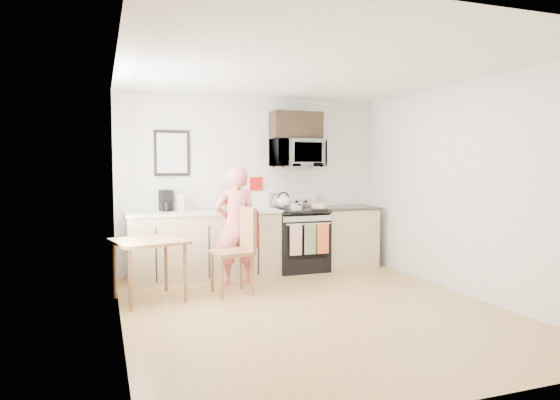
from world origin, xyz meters
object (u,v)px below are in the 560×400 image
object	(u,v)px
cake	(319,206)
person	(236,225)
microwave	(297,153)
chair	(243,238)
dining_table	(149,247)
range	(299,241)

from	to	relation	value
cake	person	bearing A→B (deg)	-163.88
microwave	chair	size ratio (longest dim) A/B	0.71
dining_table	chair	bearing A→B (deg)	-1.46
microwave	person	xyz separation A→B (m)	(-1.12, -0.63, -0.97)
range	cake	size ratio (longest dim) A/B	4.25
range	dining_table	world-z (taller)	range
microwave	cake	world-z (taller)	microwave
range	dining_table	xyz separation A→B (m)	(-2.28, -0.98, 0.20)
range	chair	bearing A→B (deg)	-138.88
range	microwave	xyz separation A→B (m)	(-0.00, 0.10, 1.32)
range	dining_table	bearing A→B (deg)	-156.83
person	cake	distance (m)	1.45
range	chair	xyz separation A→B (m)	(-1.15, -1.00, 0.25)
range	cake	xyz separation A→B (m)	(0.26, -0.13, 0.53)
dining_table	person	bearing A→B (deg)	21.18
microwave	dining_table	bearing A→B (deg)	-154.64
chair	cake	distance (m)	1.69
chair	cake	xyz separation A→B (m)	(1.41, 0.88, 0.28)
microwave	range	bearing A→B (deg)	-89.94
dining_table	microwave	bearing A→B (deg)	25.36
dining_table	chair	world-z (taller)	chair
microwave	dining_table	xyz separation A→B (m)	(-2.28, -1.08, -1.13)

